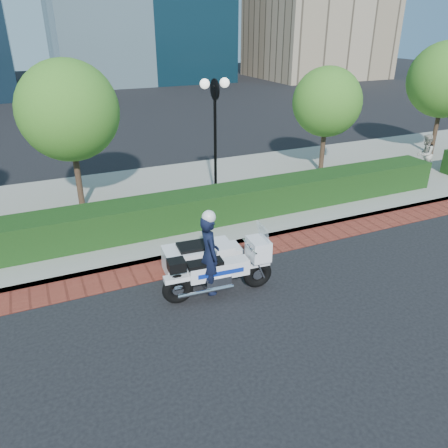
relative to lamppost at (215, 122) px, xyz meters
name	(u,v)px	position (x,y,z in m)	size (l,w,h in m)	color
ground	(260,279)	(-1.00, -5.20, -2.96)	(120.00, 120.00, 0.00)	black
brick_strip	(235,253)	(-1.00, -3.70, -2.95)	(60.00, 1.00, 0.01)	maroon
sidewalk	(182,198)	(-1.00, 0.80, -2.88)	(60.00, 8.00, 0.15)	gray
hedge_main	(207,207)	(-1.00, -1.60, -2.31)	(18.00, 1.20, 1.00)	black
lamppost	(215,122)	(0.00, 0.00, 0.00)	(1.02, 0.70, 4.21)	black
tree_b	(68,111)	(-4.50, 1.30, 0.48)	(3.20, 3.20, 4.89)	#332319
tree_c	(327,102)	(5.50, 1.30, 0.09)	(2.80, 2.80, 4.30)	#332319
tree_d	(446,80)	(12.00, 1.30, 0.65)	(3.40, 3.40, 5.16)	#332319
police_motorcycle	(209,260)	(-2.31, -4.99, -2.19)	(2.76, 2.02, 2.23)	black
pedestrian	(425,154)	(9.17, -0.79, -1.97)	(0.81, 0.63, 1.68)	#A9A496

